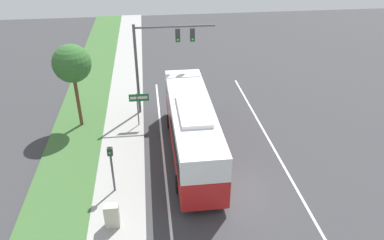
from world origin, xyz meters
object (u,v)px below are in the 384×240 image
at_px(bus, 192,126).
at_px(street_sign, 138,103).
at_px(utility_cabinet, 112,216).
at_px(pedestrian_signal, 111,162).
at_px(signal_gantry, 159,52).

bearing_deg(bus, street_sign, 129.30).
relative_size(bus, utility_cabinet, 8.85).
xyz_separation_m(bus, street_sign, (-3.25, 3.97, -0.18)).
relative_size(bus, pedestrian_signal, 3.87).
height_order(signal_gantry, street_sign, signal_gantry).
bearing_deg(signal_gantry, bus, -74.79).
height_order(pedestrian_signal, street_sign, pedestrian_signal).
bearing_deg(utility_cabinet, signal_gantry, 75.64).
bearing_deg(utility_cabinet, bus, 51.52).
relative_size(bus, street_sign, 4.36).
height_order(bus, street_sign, bus).
bearing_deg(street_sign, utility_cabinet, -97.84).
bearing_deg(utility_cabinet, pedestrian_signal, 91.37).
height_order(signal_gantry, utility_cabinet, signal_gantry).
bearing_deg(pedestrian_signal, signal_gantry, 71.29).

